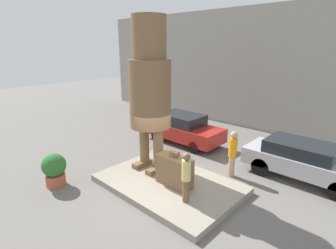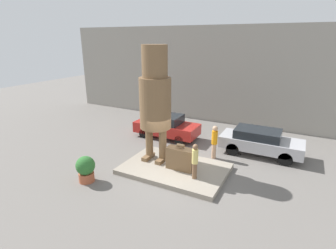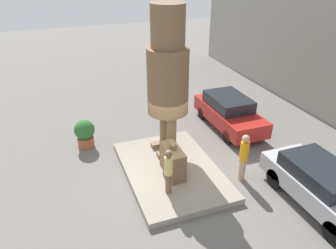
{
  "view_description": "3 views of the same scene",
  "coord_description": "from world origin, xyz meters",
  "px_view_note": "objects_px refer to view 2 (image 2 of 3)",
  "views": [
    {
      "loc": [
        5.76,
        -6.23,
        4.91
      ],
      "look_at": [
        -0.16,
        0.14,
        2.3
      ],
      "focal_mm": 28.0,
      "sensor_mm": 36.0,
      "label": 1
    },
    {
      "loc": [
        5.04,
        -10.37,
        6.22
      ],
      "look_at": [
        -0.25,
        -0.22,
        2.43
      ],
      "focal_mm": 28.0,
      "sensor_mm": 36.0,
      "label": 2
    },
    {
      "loc": [
        9.46,
        -3.65,
        7.37
      ],
      "look_at": [
        -0.46,
        0.04,
        1.84
      ],
      "focal_mm": 35.0,
      "sensor_mm": 36.0,
      "label": 3
    }
  ],
  "objects_px": {
    "parked_car_red": "(166,126)",
    "worker_hivis": "(214,141)",
    "parked_car_silver": "(260,141)",
    "statue_figure": "(155,96)",
    "tourist": "(195,160)",
    "planter_pot": "(86,168)",
    "giant_suitcase": "(180,159)"
  },
  "relations": [
    {
      "from": "parked_car_red",
      "to": "worker_hivis",
      "type": "bearing_deg",
      "value": -22.97
    },
    {
      "from": "parked_car_silver",
      "to": "statue_figure",
      "type": "bearing_deg",
      "value": -141.94
    },
    {
      "from": "parked_car_red",
      "to": "parked_car_silver",
      "type": "bearing_deg",
      "value": 0.1
    },
    {
      "from": "tourist",
      "to": "statue_figure",
      "type": "bearing_deg",
      "value": 160.12
    },
    {
      "from": "statue_figure",
      "to": "planter_pot",
      "type": "xyz_separation_m",
      "value": [
        -1.89,
        -3.05,
        -2.93
      ]
    },
    {
      "from": "statue_figure",
      "to": "parked_car_silver",
      "type": "relative_size",
      "value": 1.31
    },
    {
      "from": "planter_pot",
      "to": "worker_hivis",
      "type": "height_order",
      "value": "worker_hivis"
    },
    {
      "from": "giant_suitcase",
      "to": "parked_car_silver",
      "type": "xyz_separation_m",
      "value": [
        3.0,
        3.97,
        0.03
      ]
    },
    {
      "from": "giant_suitcase",
      "to": "parked_car_silver",
      "type": "relative_size",
      "value": 0.31
    },
    {
      "from": "statue_figure",
      "to": "worker_hivis",
      "type": "xyz_separation_m",
      "value": [
        2.47,
        1.96,
        -2.57
      ]
    },
    {
      "from": "giant_suitcase",
      "to": "statue_figure",
      "type": "bearing_deg",
      "value": 165.88
    },
    {
      "from": "statue_figure",
      "to": "tourist",
      "type": "distance_m",
      "value": 3.62
    },
    {
      "from": "parked_car_silver",
      "to": "tourist",
      "type": "bearing_deg",
      "value": -114.76
    },
    {
      "from": "statue_figure",
      "to": "worker_hivis",
      "type": "bearing_deg",
      "value": 38.49
    },
    {
      "from": "parked_car_red",
      "to": "giant_suitcase",
      "type": "bearing_deg",
      "value": -53.92
    },
    {
      "from": "planter_pot",
      "to": "worker_hivis",
      "type": "distance_m",
      "value": 6.65
    },
    {
      "from": "parked_car_red",
      "to": "worker_hivis",
      "type": "relative_size",
      "value": 2.24
    },
    {
      "from": "statue_figure",
      "to": "planter_pot",
      "type": "height_order",
      "value": "statue_figure"
    },
    {
      "from": "giant_suitcase",
      "to": "tourist",
      "type": "bearing_deg",
      "value": -28.69
    },
    {
      "from": "giant_suitcase",
      "to": "tourist",
      "type": "distance_m",
      "value": 1.12
    },
    {
      "from": "statue_figure",
      "to": "tourist",
      "type": "height_order",
      "value": "statue_figure"
    },
    {
      "from": "giant_suitcase",
      "to": "worker_hivis",
      "type": "relative_size",
      "value": 0.72
    },
    {
      "from": "planter_pot",
      "to": "statue_figure",
      "type": "bearing_deg",
      "value": 58.21
    },
    {
      "from": "statue_figure",
      "to": "worker_hivis",
      "type": "height_order",
      "value": "statue_figure"
    },
    {
      "from": "tourist",
      "to": "worker_hivis",
      "type": "distance_m",
      "value": 2.87
    },
    {
      "from": "statue_figure",
      "to": "worker_hivis",
      "type": "distance_m",
      "value": 4.07
    },
    {
      "from": "parked_car_silver",
      "to": "planter_pot",
      "type": "height_order",
      "value": "parked_car_silver"
    },
    {
      "from": "tourist",
      "to": "parked_car_silver",
      "type": "height_order",
      "value": "tourist"
    },
    {
      "from": "tourist",
      "to": "worker_hivis",
      "type": "relative_size",
      "value": 0.89
    },
    {
      "from": "parked_car_silver",
      "to": "planter_pot",
      "type": "bearing_deg",
      "value": -134.27
    },
    {
      "from": "tourist",
      "to": "planter_pot",
      "type": "distance_m",
      "value": 4.91
    },
    {
      "from": "tourist",
      "to": "parked_car_silver",
      "type": "distance_m",
      "value": 4.95
    }
  ]
}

